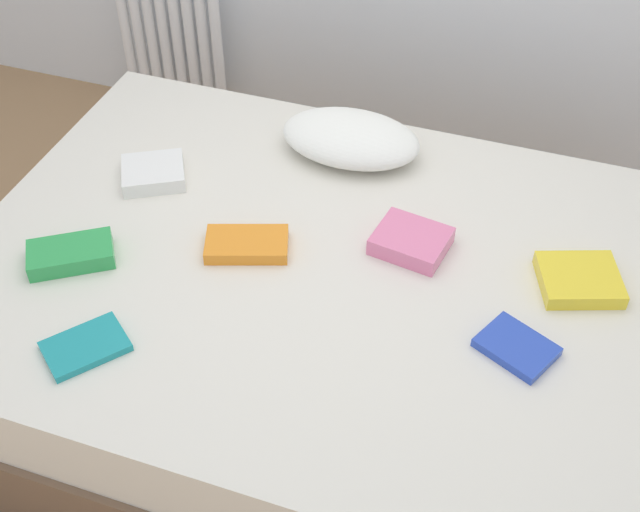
# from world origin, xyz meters

# --- Properties ---
(ground_plane) EXTENTS (8.00, 8.00, 0.00)m
(ground_plane) POSITION_xyz_m (0.00, 0.00, 0.00)
(ground_plane) COLOR #93704C
(bed) EXTENTS (2.00, 1.50, 0.50)m
(bed) POSITION_xyz_m (0.00, 0.00, 0.25)
(bed) COLOR brown
(bed) RESTS_ON ground
(radiator) EXTENTS (0.47, 0.04, 0.55)m
(radiator) POSITION_xyz_m (-1.05, 1.20, 0.37)
(radiator) COLOR white
(radiator) RESTS_ON ground
(pillow) EXTENTS (0.45, 0.29, 0.12)m
(pillow) POSITION_xyz_m (-0.06, 0.52, 0.56)
(pillow) COLOR white
(pillow) RESTS_ON bed
(textbook_green) EXTENTS (0.26, 0.23, 0.05)m
(textbook_green) POSITION_xyz_m (-0.64, -0.21, 0.52)
(textbook_green) COLOR green
(textbook_green) RESTS_ON bed
(textbook_teal) EXTENTS (0.23, 0.24, 0.02)m
(textbook_teal) POSITION_xyz_m (-0.44, -0.48, 0.51)
(textbook_teal) COLOR teal
(textbook_teal) RESTS_ON bed
(textbook_blue) EXTENTS (0.22, 0.20, 0.03)m
(textbook_blue) POSITION_xyz_m (0.58, -0.13, 0.51)
(textbook_blue) COLOR #2847B7
(textbook_blue) RESTS_ON bed
(textbook_pink) EXTENTS (0.22, 0.20, 0.05)m
(textbook_pink) POSITION_xyz_m (0.24, 0.15, 0.53)
(textbook_pink) COLOR pink
(textbook_pink) RESTS_ON bed
(textbook_white) EXTENTS (0.25, 0.24, 0.05)m
(textbook_white) POSITION_xyz_m (-0.59, 0.19, 0.52)
(textbook_white) COLOR white
(textbook_white) RESTS_ON bed
(textbook_yellow) EXTENTS (0.26, 0.25, 0.04)m
(textbook_yellow) POSITION_xyz_m (0.70, 0.15, 0.52)
(textbook_yellow) COLOR yellow
(textbook_yellow) RESTS_ON bed
(textbook_orange) EXTENTS (0.26, 0.20, 0.04)m
(textbook_orange) POSITION_xyz_m (-0.20, -0.01, 0.52)
(textbook_orange) COLOR orange
(textbook_orange) RESTS_ON bed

